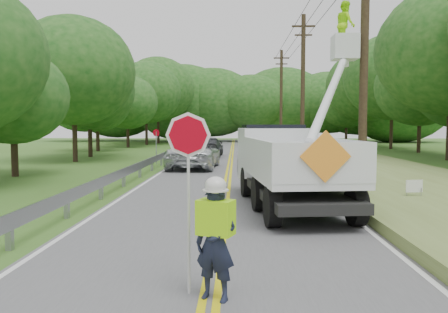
{
  "coord_description": "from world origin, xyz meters",
  "views": [
    {
      "loc": [
        0.37,
        -7.58,
        2.49
      ],
      "look_at": [
        0.0,
        6.0,
        1.5
      ],
      "focal_mm": 35.99,
      "sensor_mm": 36.0,
      "label": 1
    }
  ],
  "objects": [
    {
      "name": "guardrail",
      "position": [
        -4.02,
        14.91,
        0.55
      ],
      "size": [
        0.18,
        48.0,
        0.77
      ],
      "color": "gray",
      "rests_on": "ground"
    },
    {
      "name": "road",
      "position": [
        0.0,
        14.0,
        0.01
      ],
      "size": [
        7.2,
        96.0,
        0.03
      ],
      "color": "#555457",
      "rests_on": "ground"
    },
    {
      "name": "suv_silver",
      "position": [
        -1.97,
        17.32,
        0.78
      ],
      "size": [
        2.8,
        5.59,
        1.52
      ],
      "primitive_type": "imported",
      "rotation": [
        0.0,
        0.0,
        3.09
      ],
      "color": "silver",
      "rests_on": "road"
    },
    {
      "name": "ground",
      "position": [
        0.0,
        0.0,
        0.0
      ],
      "size": [
        140.0,
        140.0,
        0.0
      ],
      "primitive_type": "plane",
      "color": "#355518",
      "rests_on": "ground"
    },
    {
      "name": "tall_grass_verge",
      "position": [
        7.1,
        14.0,
        0.15
      ],
      "size": [
        7.0,
        96.0,
        0.3
      ],
      "primitive_type": "cube",
      "color": "#5F6E31",
      "rests_on": "ground"
    },
    {
      "name": "treeline_horizon",
      "position": [
        1.76,
        56.24,
        5.5
      ],
      "size": [
        56.19,
        14.55,
        11.24
      ],
      "color": "#164915",
      "rests_on": "ground"
    },
    {
      "name": "bucket_truck",
      "position": [
        2.05,
        6.89,
        1.57
      ],
      "size": [
        4.3,
        7.35,
        6.87
      ],
      "color": "black",
      "rests_on": "road"
    },
    {
      "name": "treeline_right",
      "position": [
        15.58,
        25.73,
        6.59
      ],
      "size": [
        12.48,
        54.58,
        12.48
      ],
      "color": "#332319",
      "rests_on": "ground"
    },
    {
      "name": "suv_darkgrey",
      "position": [
        -1.7,
        26.26,
        0.75
      ],
      "size": [
        2.14,
        5.04,
        1.45
      ],
      "primitive_type": "imported",
      "rotation": [
        0.0,
        0.0,
        3.12
      ],
      "color": "#34373B",
      "rests_on": "road"
    },
    {
      "name": "flagger",
      "position": [
        0.07,
        -1.42,
        0.96
      ],
      "size": [
        1.07,
        0.58,
        2.64
      ],
      "color": "#191E33",
      "rests_on": "road"
    },
    {
      "name": "stop_sign_permanent",
      "position": [
        -4.6,
        20.15,
        1.4
      ],
      "size": [
        0.38,
        0.3,
        2.16
      ],
      "color": "gray",
      "rests_on": "ground"
    },
    {
      "name": "treeline_left",
      "position": [
        -10.32,
        31.27,
        5.63
      ],
      "size": [
        10.31,
        55.51,
        10.89
      ],
      "color": "#332319",
      "rests_on": "ground"
    },
    {
      "name": "utility_poles",
      "position": [
        5.0,
        17.02,
        5.27
      ],
      "size": [
        1.6,
        43.3,
        10.0
      ],
      "color": "black",
      "rests_on": "ground"
    },
    {
      "name": "yard_sign",
      "position": [
        5.8,
        6.13,
        0.57
      ],
      "size": [
        0.54,
        0.12,
        0.79
      ],
      "color": "white",
      "rests_on": "ground"
    }
  ]
}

